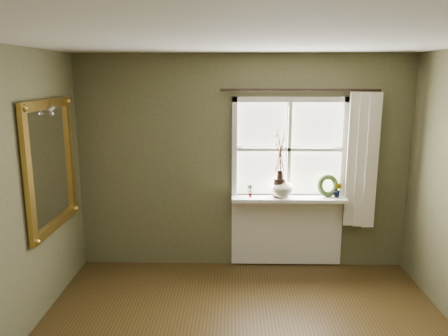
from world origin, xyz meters
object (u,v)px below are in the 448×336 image
object	(u,v)px
wreath	(328,188)
cream_vase	(282,186)
gilt_mirror	(51,165)
dark_jug	(279,188)

from	to	relation	value
wreath	cream_vase	bearing A→B (deg)	167.25
wreath	gilt_mirror	size ratio (longest dim) A/B	0.21
cream_vase	gilt_mirror	distance (m)	2.58
wreath	dark_jug	bearing A→B (deg)	167.03
cream_vase	wreath	size ratio (longest dim) A/B	1.00
dark_jug	gilt_mirror	bearing A→B (deg)	-162.45
gilt_mirror	cream_vase	bearing A→B (deg)	17.34
cream_vase	gilt_mirror	xyz separation A→B (m)	(-2.43, -0.76, 0.40)
dark_jug	cream_vase	xyz separation A→B (m)	(0.03, 0.00, 0.02)
dark_jug	gilt_mirror	xyz separation A→B (m)	(-2.40, -0.76, 0.42)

